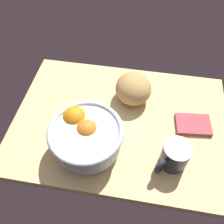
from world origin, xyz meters
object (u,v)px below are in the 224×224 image
bread_loaf (133,89)px  napkin_folded (193,124)px  mug (174,156)px  fruit_bowl (85,134)px

bread_loaf → napkin_folded: size_ratio=1.19×
bread_loaf → mug: size_ratio=1.31×
fruit_bowl → bread_loaf: size_ratio=1.61×
fruit_bowl → bread_loaf: fruit_bowl is taller
bread_loaf → mug: bearing=-58.5°
fruit_bowl → mug: fruit_bowl is taller
fruit_bowl → mug: size_ratio=2.10×
napkin_folded → bread_loaf: bearing=157.4°
mug → napkin_folded: bearing=65.2°
napkin_folded → mug: bearing=-114.8°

